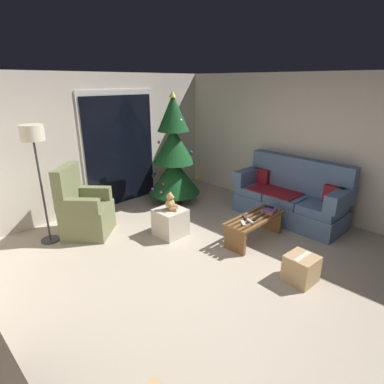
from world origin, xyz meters
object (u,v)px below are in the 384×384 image
armchair (84,211)px  teddy_bear_honey (171,203)px  remote_silver (250,221)px  remote_graphite (245,217)px  remote_black (256,219)px  book_stack (270,210)px  cell_phone (269,207)px  cardboard_box_taped_mid_floor (301,269)px  remote_white (243,223)px  christmas_tree (174,156)px  coffee_table (255,225)px  ottoman (171,222)px  couch (290,197)px  floor_lamp (34,145)px

armchair → teddy_bear_honey: size_ratio=3.96×
remote_silver → teddy_bear_honey: size_ratio=0.55×
remote_graphite → remote_silver: bearing=-73.6°
remote_black → armchair: armchair is taller
book_stack → cell_phone: 0.05m
cardboard_box_taped_mid_floor → remote_white: bearing=82.1°
remote_silver → christmas_tree: christmas_tree is taller
remote_white → teddy_bear_honey: size_ratio=0.55×
armchair → cardboard_box_taped_mid_floor: bearing=-67.5°
remote_graphite → remote_silver: (-0.07, -0.14, 0.00)m
coffee_table → ottoman: ottoman is taller
couch → floor_lamp: (-3.39, 2.20, 1.11)m
remote_silver → floor_lamp: bearing=-26.1°
remote_white → ottoman: (-0.46, 1.08, -0.19)m
coffee_table → teddy_bear_honey: bearing=127.2°
book_stack → remote_silver: bearing=178.8°
cardboard_box_taped_mid_floor → book_stack: bearing=50.3°
remote_black → christmas_tree: 2.22m
ottoman → cardboard_box_taped_mid_floor: ottoman is taller
book_stack → christmas_tree: size_ratio=0.13×
remote_graphite → teddy_bear_honey: 1.17m
couch → remote_black: 1.21m
remote_black → armchair: (-1.67, 2.12, -0.01)m
cell_phone → armchair: armchair is taller
christmas_tree → couch: bearing=-65.6°
armchair → teddy_bear_honey: armchair is taller
book_stack → christmas_tree: (-0.11, 2.13, 0.53)m
remote_graphite → teddy_bear_honey: size_ratio=0.55×
couch → coffee_table: size_ratio=1.79×
remote_black → teddy_bear_honey: (-0.72, 1.11, 0.15)m
couch → book_stack: 0.83m
armchair → ottoman: size_ratio=2.57×
ottoman → cell_phone: bearing=-44.0°
teddy_bear_honey → couch: bearing=-27.8°
remote_silver → remote_black: 0.13m
book_stack → christmas_tree: christmas_tree is taller
armchair → cardboard_box_taped_mid_floor: (1.27, -3.07, -0.23)m
coffee_table → cardboard_box_taped_mid_floor: size_ratio=2.95×
armchair → book_stack: bearing=-45.8°
floor_lamp → teddy_bear_honey: bearing=-39.0°
remote_black → teddy_bear_honey: 1.33m
cell_phone → christmas_tree: 2.17m
christmas_tree → remote_black: bearing=-97.5°
couch → remote_white: couch is taller
cell_phone → teddy_bear_honey: teddy_bear_honey is taller
remote_graphite → remote_black: 0.17m
cell_phone → teddy_bear_honey: size_ratio=0.50×
coffee_table → cell_phone: 0.39m
remote_silver → christmas_tree: (0.41, 2.12, 0.55)m
remote_black → ottoman: bearing=-154.6°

